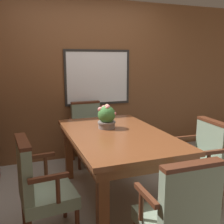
# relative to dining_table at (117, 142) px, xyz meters

# --- Properties ---
(ground_plane) EXTENTS (14.00, 14.00, 0.00)m
(ground_plane) POSITION_rel_dining_table_xyz_m (0.08, -0.16, -0.68)
(ground_plane) COLOR #A39E93
(wall_back) EXTENTS (7.20, 0.08, 2.45)m
(wall_back) POSITION_rel_dining_table_xyz_m (0.08, 1.47, 0.55)
(wall_back) COLOR brown
(wall_back) RESTS_ON ground_plane
(dining_table) EXTENTS (1.01, 1.63, 0.78)m
(dining_table) POSITION_rel_dining_table_xyz_m (0.00, 0.00, 0.00)
(dining_table) COLOR brown
(dining_table) RESTS_ON ground_plane
(chair_head_near) EXTENTS (0.54, 0.46, 0.92)m
(chair_head_near) POSITION_rel_dining_table_xyz_m (0.03, -1.15, -0.18)
(chair_head_near) COLOR #562B19
(chair_head_near) RESTS_ON ground_plane
(chair_left_near) EXTENTS (0.49, 0.56, 0.92)m
(chair_left_near) POSITION_rel_dining_table_xyz_m (-0.86, -0.38, -0.18)
(chair_left_near) COLOR #562B19
(chair_left_near) RESTS_ON ground_plane
(chair_right_near) EXTENTS (0.47, 0.55, 0.92)m
(chair_right_near) POSITION_rel_dining_table_xyz_m (0.84, -0.36, -0.18)
(chair_right_near) COLOR #562B19
(chair_right_near) RESTS_ON ground_plane
(chair_head_far) EXTENTS (0.54, 0.46, 0.92)m
(chair_head_far) POSITION_rel_dining_table_xyz_m (-0.01, 1.19, -0.18)
(chair_head_far) COLOR #562B19
(chair_head_far) RESTS_ON ground_plane
(potted_plant) EXTENTS (0.20, 0.20, 0.28)m
(potted_plant) POSITION_rel_dining_table_xyz_m (-0.04, 0.22, 0.23)
(potted_plant) COLOR gray
(potted_plant) RESTS_ON dining_table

